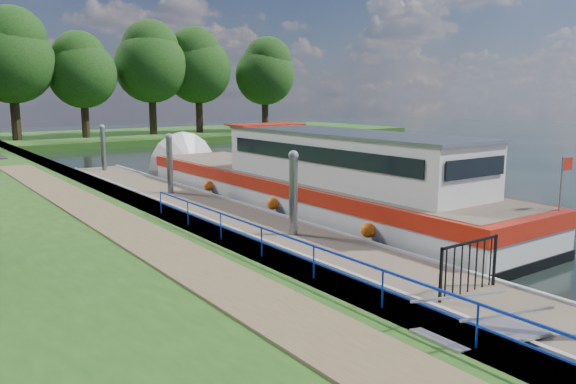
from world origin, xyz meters
TOP-DOWN VIEW (x-y plane):
  - ground at (0.00, 0.00)m, footprint 160.00×160.00m
  - bank_edge at (-2.55, 15.00)m, footprint 1.10×90.00m
  - far_bank at (12.00, 52.00)m, footprint 60.00×18.00m
  - footpath at (-4.40, 8.00)m, footprint 1.60×40.00m
  - blue_fence at (-2.75, 3.00)m, footprint 0.04×18.04m
  - pontoon at (0.00, 13.00)m, footprint 2.50×30.00m
  - mooring_piles at (0.00, 13.00)m, footprint 0.30×27.30m
  - gangway at (-1.85, 0.50)m, footprint 2.58×1.00m
  - gate_panel at (-0.00, 2.20)m, footprint 1.85×0.05m
  - barge at (3.60, 13.23)m, footprint 4.36×21.15m

SIDE VIEW (x-z plane):
  - ground at x=0.00m, z-range 0.00..0.00m
  - pontoon at x=0.00m, z-range -0.10..0.46m
  - far_bank at x=12.00m, z-range 0.00..0.60m
  - bank_edge at x=-2.55m, z-range 0.00..0.78m
  - gangway at x=-1.85m, z-range 0.16..1.09m
  - footpath at x=-4.40m, z-range 0.78..0.83m
  - barge at x=3.60m, z-range -1.30..3.48m
  - gate_panel at x=0.00m, z-range 0.57..1.72m
  - mooring_piles at x=0.00m, z-range -0.50..3.05m
  - blue_fence at x=-2.75m, z-range 0.95..1.67m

